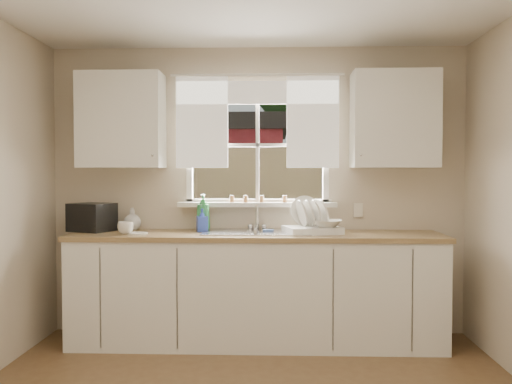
{
  "coord_description": "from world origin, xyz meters",
  "views": [
    {
      "loc": [
        0.15,
        -2.75,
        1.4
      ],
      "look_at": [
        0.0,
        1.65,
        1.25
      ],
      "focal_mm": 38.0,
      "sensor_mm": 36.0,
      "label": 1
    }
  ],
  "objects_px": {
    "cup": "(125,228)",
    "soap_bottle_a": "(203,212)",
    "dish_rack": "(312,224)",
    "black_appliance": "(92,217)"
  },
  "relations": [
    {
      "from": "soap_bottle_a",
      "to": "black_appliance",
      "type": "distance_m",
      "value": 0.94
    },
    {
      "from": "dish_rack",
      "to": "black_appliance",
      "type": "relative_size",
      "value": 1.55
    },
    {
      "from": "dish_rack",
      "to": "black_appliance",
      "type": "distance_m",
      "value": 1.86
    },
    {
      "from": "cup",
      "to": "soap_bottle_a",
      "type": "bearing_deg",
      "value": 15.7
    },
    {
      "from": "black_appliance",
      "to": "cup",
      "type": "bearing_deg",
      "value": -9.19
    },
    {
      "from": "dish_rack",
      "to": "soap_bottle_a",
      "type": "bearing_deg",
      "value": 169.47
    },
    {
      "from": "soap_bottle_a",
      "to": "cup",
      "type": "relative_size",
      "value": 2.47
    },
    {
      "from": "dish_rack",
      "to": "soap_bottle_a",
      "type": "height_order",
      "value": "soap_bottle_a"
    },
    {
      "from": "black_appliance",
      "to": "dish_rack",
      "type": "bearing_deg",
      "value": 18.94
    },
    {
      "from": "cup",
      "to": "dish_rack",
      "type": "bearing_deg",
      "value": -5.18
    }
  ]
}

